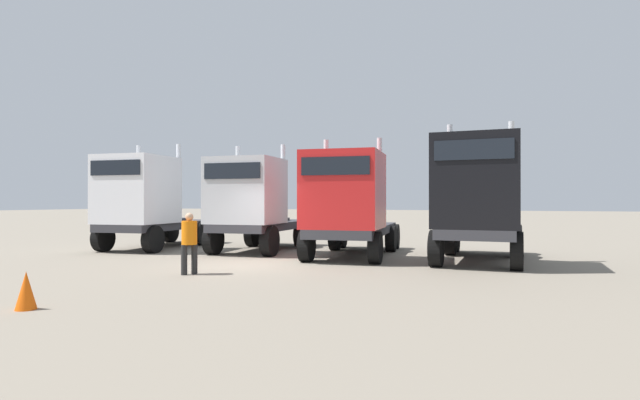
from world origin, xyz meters
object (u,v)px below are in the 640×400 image
object	(u,v)px
semi_truck_silver	(253,204)
semi_truck_red	(348,204)
visitor_in_hivis	(189,239)
semi_truck_black	(478,197)
traffic_cone_near	(26,290)
semi_truck_white	(145,201)

from	to	relation	value
semi_truck_silver	semi_truck_red	distance (m)	4.01
visitor_in_hivis	semi_truck_black	bearing A→B (deg)	68.42
semi_truck_red	visitor_in_hivis	xyz separation A→B (m)	(-2.58, -5.05, -0.90)
semi_truck_black	visitor_in_hivis	distance (m)	8.62
semi_truck_red	traffic_cone_near	world-z (taller)	semi_truck_red
visitor_in_hivis	traffic_cone_near	distance (m)	4.66
semi_truck_white	semi_truck_silver	size ratio (longest dim) A/B	1.02
semi_truck_white	visitor_in_hivis	size ratio (longest dim) A/B	3.76
visitor_in_hivis	traffic_cone_near	bearing A→B (deg)	-58.83
semi_truck_white	semi_truck_silver	xyz separation A→B (m)	(4.54, 0.75, -0.12)
semi_truck_red	semi_truck_black	xyz separation A→B (m)	(4.15, 0.21, 0.21)
semi_truck_silver	semi_truck_black	size ratio (longest dim) A/B	1.01
semi_truck_black	visitor_in_hivis	bearing A→B (deg)	-53.92
semi_truck_white	semi_truck_black	distance (m)	12.67
semi_truck_silver	semi_truck_red	world-z (taller)	semi_truck_red
semi_truck_silver	visitor_in_hivis	distance (m)	5.81
semi_truck_white	traffic_cone_near	world-z (taller)	semi_truck_white
visitor_in_hivis	traffic_cone_near	size ratio (longest dim) A/B	2.39
semi_truck_white	visitor_in_hivis	distance (m)	7.71
semi_truck_white	traffic_cone_near	size ratio (longest dim) A/B	8.98
semi_truck_black	visitor_in_hivis	xyz separation A→B (m)	(-6.73, -5.26, -1.11)
visitor_in_hivis	semi_truck_silver	bearing A→B (deg)	134.45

